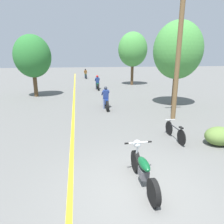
# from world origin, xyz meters

# --- Properties ---
(ground_plane) EXTENTS (120.00, 120.00, 0.00)m
(ground_plane) POSITION_xyz_m (0.00, 0.00, 0.00)
(ground_plane) COLOR #60605E
(lane_stripe_center) EXTENTS (0.14, 48.00, 0.01)m
(lane_stripe_center) POSITION_xyz_m (-1.70, 12.21, 0.00)
(lane_stripe_center) COLOR yellow
(lane_stripe_center) RESTS_ON ground
(utility_pole) EXTENTS (1.10, 0.24, 6.50)m
(utility_pole) POSITION_xyz_m (3.62, 5.46, 3.34)
(utility_pole) COLOR brown
(utility_pole) RESTS_ON ground
(roadside_tree_right_near) EXTENTS (3.19, 2.87, 5.47)m
(roadside_tree_right_near) POSITION_xyz_m (5.10, 8.38, 3.62)
(roadside_tree_right_near) COLOR #513A23
(roadside_tree_right_near) RESTS_ON ground
(roadside_tree_right_far) EXTENTS (3.33, 3.00, 5.94)m
(roadside_tree_right_far) POSITION_xyz_m (5.03, 18.91, 4.00)
(roadside_tree_right_far) COLOR #513A23
(roadside_tree_right_far) RESTS_ON ground
(roadside_tree_left) EXTENTS (2.93, 2.63, 4.95)m
(roadside_tree_left) POSITION_xyz_m (-4.83, 13.34, 3.25)
(roadside_tree_left) COLOR #513A23
(roadside_tree_left) RESTS_ON ground
(roadside_bush) EXTENTS (1.10, 0.88, 0.70)m
(roadside_bush) POSITION_xyz_m (3.81, 2.11, 0.35)
(roadside_bush) COLOR #5B7A38
(roadside_bush) RESTS_ON ground
(motorcycle_foreground) EXTENTS (0.77, 2.04, 1.01)m
(motorcycle_foreground) POSITION_xyz_m (0.18, 0.27, 0.43)
(motorcycle_foreground) COLOR black
(motorcycle_foreground) RESTS_ON ground
(motorcycle_rider_lead) EXTENTS (0.50, 2.01, 1.44)m
(motorcycle_rider_lead) POSITION_xyz_m (0.36, 8.30, 0.54)
(motorcycle_rider_lead) COLOR black
(motorcycle_rider_lead) RESTS_ON ground
(motorcycle_rider_mid) EXTENTS (0.50, 2.17, 1.43)m
(motorcycle_rider_mid) POSITION_xyz_m (0.65, 16.21, 0.54)
(motorcycle_rider_mid) COLOR black
(motorcycle_rider_mid) RESTS_ON ground
(motorcycle_rider_far) EXTENTS (0.50, 2.04, 1.45)m
(motorcycle_rider_far) POSITION_xyz_m (-0.04, 27.21, 0.55)
(motorcycle_rider_far) COLOR black
(motorcycle_rider_far) RESTS_ON ground
(bicycle_parked) EXTENTS (0.44, 1.66, 0.71)m
(bicycle_parked) POSITION_xyz_m (2.39, 2.85, 0.33)
(bicycle_parked) COLOR black
(bicycle_parked) RESTS_ON ground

